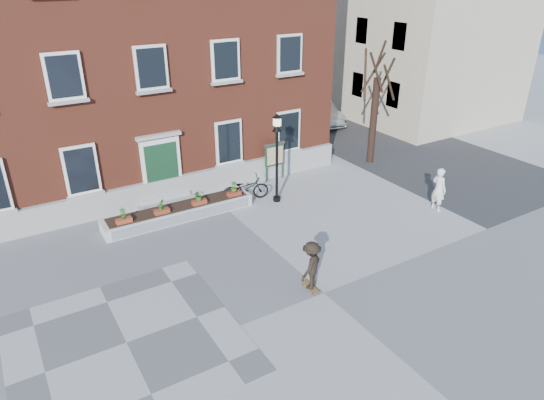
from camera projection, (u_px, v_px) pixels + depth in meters
ground at (324, 293)px, 15.33m from camera, size 100.00×100.00×0.00m
checker_patch at (126, 343)px, 13.29m from camera, size 6.00×6.00×0.01m
bicycle at (245, 188)px, 21.27m from camera, size 2.19×1.26×1.09m
parked_car at (320, 112)px, 31.74m from camera, size 2.29×4.72×1.49m
bystander at (439, 189)px, 20.22m from camera, size 0.46×0.70×1.88m
brick_building at (114, 39)px, 22.42m from camera, size 18.40×10.85×12.60m
planter_assembly at (180, 211)px, 19.79m from camera, size 6.20×1.12×1.15m
bare_tree at (375, 110)px, 24.50m from camera, size 1.83×1.83×6.16m
side_street at (363, 1)px, 35.93m from camera, size 15.20×36.00×14.50m
lamp_post at (277, 146)px, 20.28m from camera, size 0.40×0.40×3.93m
notice_board at (274, 155)px, 22.99m from camera, size 1.10×0.16×1.87m
skateboarder at (311, 265)px, 15.15m from camera, size 1.21×1.04×1.71m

